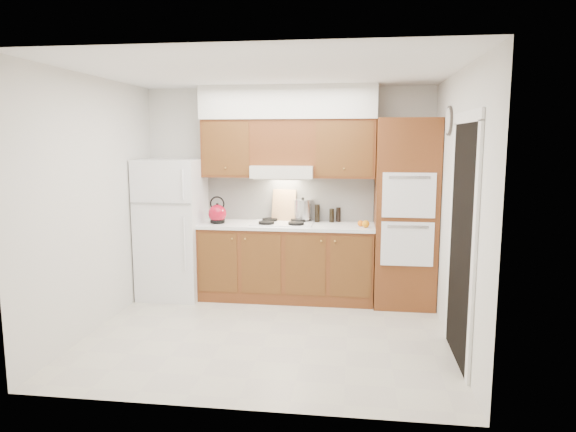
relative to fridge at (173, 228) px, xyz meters
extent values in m
plane|color=#BEB6A6|center=(1.41, -1.14, -0.86)|extent=(3.60, 3.60, 0.00)
plane|color=white|center=(1.41, -1.14, 1.74)|extent=(3.60, 3.60, 0.00)
cube|color=silver|center=(1.41, 0.36, 0.44)|extent=(3.60, 0.02, 2.60)
cube|color=silver|center=(-0.40, -1.14, 0.44)|extent=(0.02, 3.00, 2.60)
cube|color=silver|center=(3.21, -1.14, 0.44)|extent=(0.02, 3.00, 2.60)
cube|color=white|center=(0.00, 0.00, 0.00)|extent=(0.75, 0.72, 1.72)
cube|color=brown|center=(1.43, 0.06, -0.41)|extent=(2.11, 0.60, 0.90)
cube|color=white|center=(1.43, 0.05, 0.06)|extent=(2.13, 0.62, 0.04)
cube|color=white|center=(1.43, 0.34, 0.36)|extent=(2.11, 0.03, 0.56)
cube|color=brown|center=(2.85, 0.03, 0.24)|extent=(0.70, 0.65, 2.20)
cube|color=brown|center=(0.69, 0.19, 0.99)|extent=(0.63, 0.33, 0.70)
cube|color=brown|center=(2.12, 0.19, 0.99)|extent=(0.73, 0.33, 0.70)
cube|color=silver|center=(1.38, 0.13, 0.71)|extent=(0.75, 0.45, 0.15)
cube|color=brown|center=(1.38, 0.19, 1.06)|extent=(0.75, 0.33, 0.55)
cube|color=silver|center=(1.43, 0.18, 1.54)|extent=(2.13, 0.36, 0.40)
cube|color=white|center=(1.38, 0.07, 0.09)|extent=(0.74, 0.50, 0.01)
cube|color=black|center=(3.19, -1.49, 0.19)|extent=(0.02, 0.90, 2.10)
cylinder|color=#3F3833|center=(3.19, -0.59, 1.29)|extent=(0.02, 0.30, 0.30)
sphere|color=maroon|center=(0.58, -0.01, 0.20)|extent=(0.29, 0.29, 0.22)
cube|color=tan|center=(1.37, 0.27, 0.28)|extent=(0.31, 0.15, 0.40)
cylinder|color=silver|center=(1.61, 0.27, 0.23)|extent=(0.26, 0.26, 0.24)
cylinder|color=black|center=(1.79, 0.24, 0.19)|extent=(0.08, 0.08, 0.22)
cylinder|color=black|center=(2.05, 0.31, 0.17)|extent=(0.07, 0.07, 0.18)
cylinder|color=black|center=(1.97, 0.27, 0.16)|extent=(0.06, 0.06, 0.17)
sphere|color=orange|center=(2.39, -0.09, 0.12)|extent=(0.09, 0.09, 0.09)
sphere|color=orange|center=(2.33, -0.01, 0.12)|extent=(0.09, 0.09, 0.07)
camera|label=1|loc=(2.26, -6.07, 1.10)|focal=32.00mm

